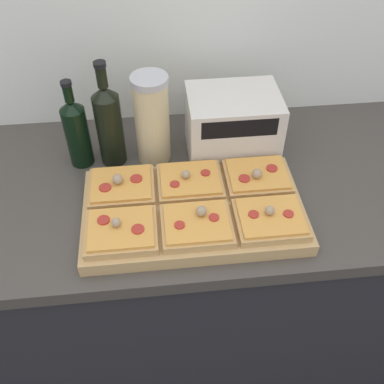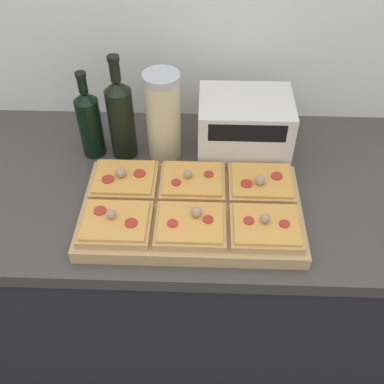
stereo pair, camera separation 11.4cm
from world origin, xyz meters
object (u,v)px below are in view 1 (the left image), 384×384
at_px(cutting_board, 193,211).
at_px(grain_jar_tall, 152,119).
at_px(olive_oil_bottle, 77,131).
at_px(wine_bottle, 109,124).
at_px(toaster_oven, 232,125).

bearing_deg(cutting_board, grain_jar_tall, 109.43).
xyz_separation_m(olive_oil_bottle, wine_bottle, (0.09, 0.00, 0.02)).
bearing_deg(olive_oil_bottle, cutting_board, -39.87).
relative_size(cutting_board, wine_bottle, 1.78).
relative_size(wine_bottle, toaster_oven, 1.12).
bearing_deg(wine_bottle, olive_oil_bottle, 180.00).
height_order(grain_jar_tall, toaster_oven, grain_jar_tall).
distance_m(cutting_board, olive_oil_bottle, 0.40).
bearing_deg(olive_oil_bottle, wine_bottle, 0.00).
xyz_separation_m(cutting_board, grain_jar_tall, (-0.09, 0.25, 0.11)).
height_order(cutting_board, grain_jar_tall, grain_jar_tall).
bearing_deg(grain_jar_tall, toaster_oven, -0.21).
distance_m(cutting_board, wine_bottle, 0.34).
bearing_deg(olive_oil_bottle, grain_jar_tall, 0.00).
bearing_deg(olive_oil_bottle, toaster_oven, -0.11).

